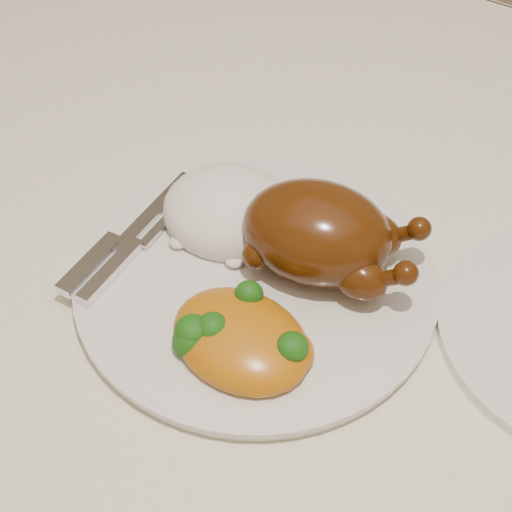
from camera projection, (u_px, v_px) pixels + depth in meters
The scene contains 7 objects.
dining_table at pixel (365, 336), 0.70m from camera, with size 1.60×0.90×0.76m.
tablecloth at pixel (374, 289), 0.65m from camera, with size 1.73×1.03×0.18m.
dinner_plate at pixel (256, 277), 0.61m from camera, with size 0.30×0.30×0.01m, color silver.
roast_chicken at pixel (321, 234), 0.58m from camera, with size 0.17×0.12×0.08m.
rice_mound at pixel (230, 212), 0.64m from camera, with size 0.14×0.13×0.06m.
mac_and_cheese at pixel (242, 338), 0.55m from camera, with size 0.12×0.10×0.05m.
cutlery at pixel (120, 249), 0.62m from camera, with size 0.04×0.18×0.01m.
Camera 1 is at (0.15, -0.40, 1.23)m, focal length 50.00 mm.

